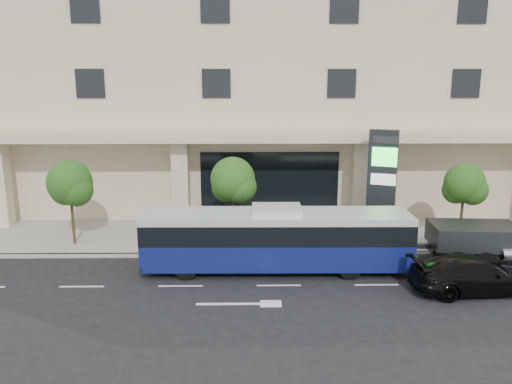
# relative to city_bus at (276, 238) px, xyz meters

# --- Properties ---
(ground) EXTENTS (120.00, 120.00, 0.00)m
(ground) POSITION_rel_city_bus_xyz_m (0.03, -0.16, -1.48)
(ground) COLOR black
(ground) RESTS_ON ground
(sidewalk) EXTENTS (120.00, 6.00, 0.15)m
(sidewalk) POSITION_rel_city_bus_xyz_m (0.03, 4.84, -1.41)
(sidewalk) COLOR gray
(sidewalk) RESTS_ON ground
(curb) EXTENTS (120.00, 0.30, 0.15)m
(curb) POSITION_rel_city_bus_xyz_m (0.03, 1.84, -1.41)
(curb) COLOR gray
(curb) RESTS_ON ground
(convention_center) EXTENTS (60.00, 17.60, 20.00)m
(convention_center) POSITION_rel_city_bus_xyz_m (0.03, 15.26, 8.49)
(convention_center) COLOR #BFAF8F
(convention_center) RESTS_ON ground
(tree_left) EXTENTS (2.27, 2.20, 4.22)m
(tree_left) POSITION_rel_city_bus_xyz_m (-9.95, 3.43, 1.63)
(tree_left) COLOR #422B19
(tree_left) RESTS_ON sidewalk
(tree_mid) EXTENTS (2.28, 2.20, 4.38)m
(tree_mid) POSITION_rel_city_bus_xyz_m (-1.95, 3.43, 1.78)
(tree_mid) COLOR #422B19
(tree_mid) RESTS_ON sidewalk
(tree_right) EXTENTS (2.10, 2.00, 4.04)m
(tree_right) POSITION_rel_city_bus_xyz_m (9.55, 3.43, 1.55)
(tree_right) COLOR #422B19
(tree_right) RESTS_ON sidewalk
(city_bus) EXTENTS (11.52, 2.53, 2.91)m
(city_bus) POSITION_rel_city_bus_xyz_m (0.00, 0.00, 0.00)
(city_bus) COLOR black
(city_bus) RESTS_ON ground
(black_sedan) EXTENTS (5.13, 2.45, 1.44)m
(black_sedan) POSITION_rel_city_bus_xyz_m (7.65, -2.37, -0.76)
(black_sedan) COLOR black
(black_sedan) RESTS_ON ground
(signage_pylon) EXTENTS (1.48, 1.01, 5.65)m
(signage_pylon) POSITION_rel_city_bus_xyz_m (5.52, 3.89, 1.54)
(signage_pylon) COLOR black
(signage_pylon) RESTS_ON sidewalk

